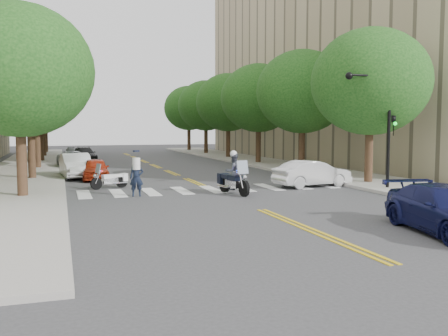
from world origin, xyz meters
name	(u,v)px	position (x,y,z in m)	size (l,w,h in m)	color
ground	(261,210)	(0.00, 0.00, 0.00)	(140.00, 140.00, 0.00)	#38383A
sidewalk_left	(28,168)	(-9.50, 22.00, 0.07)	(5.00, 60.00, 0.15)	#9E9991
sidewalk_right	(266,163)	(9.50, 22.00, 0.07)	(5.00, 60.00, 0.15)	#9E9991
building_right	(401,49)	(26.00, 26.00, 11.00)	(26.00, 44.00, 22.00)	tan
tree_l_0	(19,70)	(-8.80, 6.00, 5.55)	(6.40, 6.40, 8.45)	#382316
tree_l_1	(29,85)	(-8.80, 14.00, 5.55)	(6.40, 6.40, 8.45)	#382316
tree_l_2	(36,94)	(-8.80, 22.00, 5.55)	(6.40, 6.40, 8.45)	#382316
tree_l_3	(40,99)	(-8.80, 30.00, 5.55)	(6.40, 6.40, 8.45)	#382316
tree_l_4	(43,103)	(-8.80, 38.00, 5.55)	(6.40, 6.40, 8.45)	#382316
tree_l_5	(45,106)	(-8.80, 46.00, 5.55)	(6.40, 6.40, 8.45)	#382316
tree_r_0	(371,82)	(8.80, 6.00, 5.55)	(6.40, 6.40, 8.45)	#382316
tree_r_1	(302,92)	(8.80, 14.00, 5.55)	(6.40, 6.40, 8.45)	#382316
tree_r_2	(258,98)	(8.80, 22.00, 5.55)	(6.40, 6.40, 8.45)	#382316
tree_r_3	(228,102)	(8.80, 30.00, 5.55)	(6.40, 6.40, 8.45)	#382316
tree_r_4	(206,106)	(8.80, 38.00, 5.55)	(6.40, 6.40, 8.45)	#382316
tree_r_5	(189,108)	(8.80, 46.00, 5.55)	(6.40, 6.40, 8.45)	#382316
traffic_signal_pole	(381,115)	(7.72, 3.50, 3.72)	(2.82, 0.42, 6.00)	black
motorcycle_police	(233,175)	(0.44, 4.56, 0.91)	(0.96, 2.49, 2.05)	black
motorcycle_parked	(112,179)	(-4.69, 8.55, 0.45)	(1.94, 0.98, 1.30)	black
officer_standing	(137,178)	(-3.94, 5.21, 0.84)	(0.61, 0.40, 1.68)	black
convertible	(312,174)	(5.35, 5.98, 0.69)	(1.47, 4.22, 1.39)	silver
sedan_blue	(446,210)	(3.58, -5.57, 0.71)	(1.99, 4.88, 1.42)	#101444
parked_car_a	(96,169)	(-5.24, 13.00, 0.64)	(1.51, 3.76, 1.28)	#B42F13
parked_car_b	(76,166)	(-6.30, 14.50, 0.76)	(1.60, 4.60, 1.51)	silver
parked_car_c	(73,159)	(-6.30, 22.78, 0.63)	(2.10, 4.55, 1.26)	#B8BAC0
parked_car_d	(84,155)	(-5.20, 28.50, 0.66)	(1.86, 4.57, 1.33)	black
parked_car_e	(74,154)	(-6.04, 30.20, 0.70)	(1.64, 4.08, 1.39)	#ADADB3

